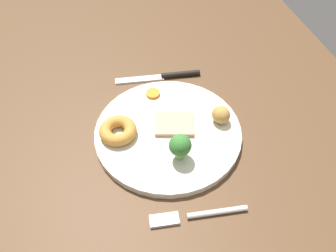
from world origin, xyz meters
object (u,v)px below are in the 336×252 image
dinner_plate (168,132)px  broccoli_floret (180,146)px  meat_slice_main (174,123)px  carrot_coin_front (153,94)px  fork (196,215)px  yorkshire_pudding (118,131)px  knife (166,76)px  roast_potato_left (221,115)px

dinner_plate → broccoli_floret: size_ratio=5.24×
meat_slice_main → broccoli_floret: bearing=172.7°
carrot_coin_front → fork: 26.77cm
broccoli_floret → dinner_plate: bearing=4.4°
carrot_coin_front → dinner_plate: bearing=-175.3°
yorkshire_pudding → knife: size_ratio=0.36×
broccoli_floret → fork: size_ratio=0.34×
meat_slice_main → broccoli_floret: broccoli_floret is taller
dinner_plate → fork: dinner_plate is taller
meat_slice_main → yorkshire_pudding: (0.11, 10.42, 0.70)cm
meat_slice_main → roast_potato_left: roast_potato_left is taller
yorkshire_pudding → carrot_coin_front: 12.05cm
meat_slice_main → roast_potato_left: bearing=-96.5°
knife → fork: bearing=90.2°
yorkshire_pudding → roast_potato_left: (-1.09, -19.00, 0.56)cm
dinner_plate → knife: (15.84, -3.25, -0.25)cm
dinner_plate → meat_slice_main: meat_slice_main is taller
roast_potato_left → fork: bearing=149.9°
dinner_plate → meat_slice_main: (0.83, -1.43, 1.10)cm
meat_slice_main → roast_potato_left: size_ratio=1.99×
dinner_plate → yorkshire_pudding: 9.21cm
knife → broccoli_floret: bearing=88.4°
broccoli_floret → meat_slice_main: bearing=-7.3°
roast_potato_left → yorkshire_pudding: bearing=86.7°
yorkshire_pudding → broccoli_floret: broccoli_floret is taller
yorkshire_pudding → roast_potato_left: bearing=-93.3°
dinner_plate → knife: dinner_plate is taller
broccoli_floret → knife: size_ratio=0.28×
roast_potato_left → knife: 17.56cm
dinner_plate → roast_potato_left: 10.29cm
meat_slice_main → carrot_coin_front: (8.92, 2.24, -0.09)cm
dinner_plate → roast_potato_left: bearing=-90.9°
roast_potato_left → dinner_plate: bearing=89.1°
meat_slice_main → broccoli_floret: size_ratio=1.37×
carrot_coin_front → knife: (6.09, -4.06, -1.26)cm
meat_slice_main → fork: bearing=176.3°
dinner_plate → carrot_coin_front: carrot_coin_front is taller
broccoli_floret → carrot_coin_front: bearing=4.6°
meat_slice_main → carrot_coin_front: meat_slice_main is taller
roast_potato_left → fork: size_ratio=0.23×
meat_slice_main → carrot_coin_front: 9.20cm
meat_slice_main → yorkshire_pudding: yorkshire_pudding is taller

